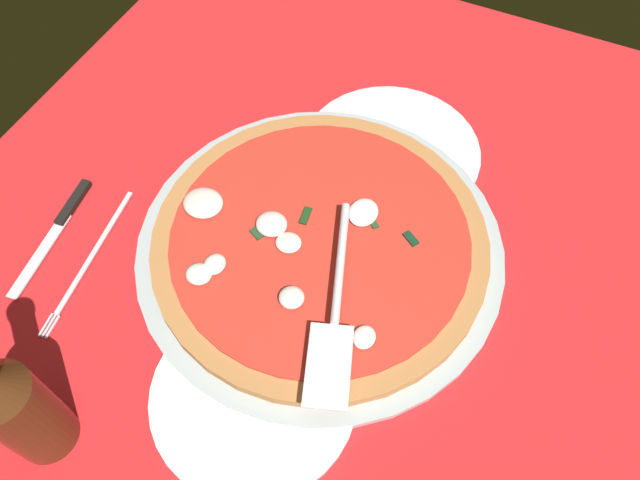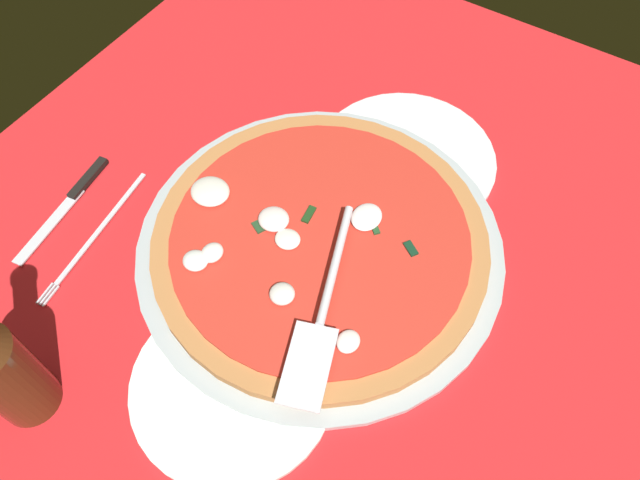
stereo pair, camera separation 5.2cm
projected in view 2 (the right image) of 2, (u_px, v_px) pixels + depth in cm
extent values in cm
cube|color=red|center=(356.00, 255.00, 77.54)|extent=(104.87, 104.87, 0.80)
cube|color=silver|center=(27.00, 425.00, 65.57)|extent=(6.17, 6.17, 0.10)
cube|color=silver|center=(201.00, 471.00, 62.99)|extent=(6.17, 6.17, 0.10)
cube|color=silver|center=(110.00, 407.00, 66.60)|extent=(6.17, 6.17, 0.10)
cube|color=silver|center=(29.00, 349.00, 70.21)|extent=(6.17, 6.17, 0.10)
cube|color=silver|center=(285.00, 452.00, 64.02)|extent=(6.17, 6.17, 0.10)
cube|color=silver|center=(192.00, 390.00, 67.63)|extent=(6.17, 6.17, 0.10)
cube|color=silver|center=(108.00, 334.00, 71.24)|extent=(6.17, 6.17, 0.10)
cube|color=silver|center=(32.00, 283.00, 74.85)|extent=(6.17, 6.17, 0.10)
cube|color=silver|center=(367.00, 434.00, 65.05)|extent=(6.17, 6.17, 0.10)
cube|color=silver|center=(271.00, 373.00, 68.66)|extent=(6.17, 6.17, 0.10)
cube|color=silver|center=(184.00, 319.00, 72.27)|extent=(6.17, 6.17, 0.10)
cube|color=silver|center=(105.00, 270.00, 75.88)|extent=(6.17, 6.17, 0.10)
cube|color=silver|center=(34.00, 225.00, 79.49)|extent=(6.17, 6.17, 0.10)
cube|color=silver|center=(446.00, 416.00, 66.08)|extent=(6.17, 6.17, 0.10)
cube|color=silver|center=(347.00, 357.00, 69.69)|extent=(6.17, 6.17, 0.10)
cube|color=silver|center=(258.00, 305.00, 73.30)|extent=(6.17, 6.17, 0.10)
cube|color=silver|center=(177.00, 257.00, 76.91)|extent=(6.17, 6.17, 0.10)
cube|color=silver|center=(103.00, 213.00, 80.52)|extent=(6.17, 6.17, 0.10)
cube|color=silver|center=(35.00, 173.00, 84.12)|extent=(6.17, 6.17, 0.10)
cube|color=silver|center=(636.00, 462.00, 63.50)|extent=(6.17, 6.17, 0.10)
cube|color=silver|center=(523.00, 399.00, 67.11)|extent=(6.17, 6.17, 0.10)
cube|color=silver|center=(421.00, 342.00, 70.72)|extent=(6.17, 6.17, 0.10)
cube|color=silver|center=(330.00, 290.00, 74.33)|extent=(6.17, 6.17, 0.10)
cube|color=silver|center=(246.00, 244.00, 77.94)|extent=(6.17, 6.17, 0.10)
cube|color=silver|center=(170.00, 201.00, 81.54)|extent=(6.17, 6.17, 0.10)
cube|color=silver|center=(101.00, 163.00, 85.15)|extent=(6.17, 6.17, 0.10)
cube|color=silver|center=(37.00, 127.00, 88.76)|extent=(6.17, 6.17, 0.10)
cube|color=silver|center=(598.00, 382.00, 68.14)|extent=(6.17, 6.17, 0.10)
cube|color=silver|center=(494.00, 327.00, 71.75)|extent=(6.17, 6.17, 0.10)
cube|color=silver|center=(400.00, 277.00, 75.36)|extent=(6.17, 6.17, 0.10)
cube|color=silver|center=(314.00, 231.00, 78.97)|extent=(6.17, 6.17, 0.10)
cube|color=silver|center=(236.00, 190.00, 82.57)|extent=(6.17, 6.17, 0.10)
cube|color=silver|center=(165.00, 152.00, 86.18)|extent=(6.17, 6.17, 0.10)
cube|color=silver|center=(99.00, 117.00, 89.79)|extent=(6.17, 6.17, 0.10)
cube|color=silver|center=(564.00, 312.00, 72.78)|extent=(6.17, 6.17, 0.10)
cube|color=silver|center=(468.00, 263.00, 76.39)|extent=(6.17, 6.17, 0.10)
cube|color=silver|center=(380.00, 219.00, 80.00)|extent=(6.17, 6.17, 0.10)
cube|color=silver|center=(301.00, 179.00, 83.60)|extent=(6.17, 6.17, 0.10)
cube|color=silver|center=(227.00, 142.00, 87.21)|extent=(6.17, 6.17, 0.10)
cube|color=silver|center=(160.00, 108.00, 90.82)|extent=(6.17, 6.17, 0.10)
cube|color=silver|center=(98.00, 76.00, 94.43)|extent=(6.17, 6.17, 0.10)
cube|color=silver|center=(632.00, 297.00, 73.81)|extent=(6.17, 6.17, 0.10)
cube|color=silver|center=(534.00, 250.00, 77.42)|extent=(6.17, 6.17, 0.10)
cube|color=silver|center=(445.00, 207.00, 81.03)|extent=(6.17, 6.17, 0.10)
cube|color=silver|center=(363.00, 168.00, 84.63)|extent=(6.17, 6.17, 0.10)
cube|color=silver|center=(288.00, 132.00, 88.24)|extent=(6.17, 6.17, 0.10)
cube|color=silver|center=(219.00, 99.00, 91.85)|extent=(6.17, 6.17, 0.10)
cube|color=silver|center=(155.00, 68.00, 95.46)|extent=(6.17, 6.17, 0.10)
cube|color=silver|center=(598.00, 238.00, 78.45)|extent=(6.17, 6.17, 0.10)
cube|color=silver|center=(508.00, 196.00, 82.06)|extent=(6.17, 6.17, 0.10)
cube|color=silver|center=(424.00, 157.00, 85.66)|extent=(6.17, 6.17, 0.10)
cube|color=silver|center=(348.00, 122.00, 89.27)|extent=(6.17, 6.17, 0.10)
cube|color=silver|center=(277.00, 90.00, 92.88)|extent=(6.17, 6.17, 0.10)
cube|color=silver|center=(212.00, 59.00, 96.49)|extent=(6.17, 6.17, 0.10)
cube|color=silver|center=(151.00, 32.00, 100.10)|extent=(6.17, 6.17, 0.10)
cube|color=silver|center=(569.00, 184.00, 83.09)|extent=(6.17, 6.17, 0.10)
cube|color=silver|center=(484.00, 147.00, 86.69)|extent=(6.17, 6.17, 0.10)
cube|color=silver|center=(406.00, 113.00, 90.30)|extent=(6.17, 6.17, 0.10)
cube|color=silver|center=(334.00, 81.00, 93.91)|extent=(6.17, 6.17, 0.10)
cube|color=silver|center=(267.00, 51.00, 97.52)|extent=(6.17, 6.17, 0.10)
cube|color=silver|center=(205.00, 24.00, 101.13)|extent=(6.17, 6.17, 0.10)
cube|color=silver|center=(629.00, 173.00, 84.12)|extent=(6.17, 6.17, 0.10)
cube|color=silver|center=(542.00, 137.00, 87.72)|extent=(6.17, 6.17, 0.10)
cube|color=silver|center=(463.00, 103.00, 91.33)|extent=(6.17, 6.17, 0.10)
cube|color=silver|center=(389.00, 72.00, 94.94)|extent=(6.17, 6.17, 0.10)
cube|color=silver|center=(321.00, 43.00, 98.55)|extent=(6.17, 6.17, 0.10)
cube|color=silver|center=(258.00, 16.00, 102.16)|extent=(6.17, 6.17, 0.10)
cube|color=silver|center=(599.00, 127.00, 88.75)|extent=(6.17, 6.17, 0.10)
cube|color=silver|center=(518.00, 94.00, 92.36)|extent=(6.17, 6.17, 0.10)
cube|color=silver|center=(444.00, 64.00, 95.97)|extent=(6.17, 6.17, 0.10)
cube|color=silver|center=(374.00, 35.00, 99.58)|extent=(6.17, 6.17, 0.10)
cube|color=silver|center=(310.00, 9.00, 103.19)|extent=(6.17, 6.17, 0.10)
cube|color=silver|center=(573.00, 85.00, 93.39)|extent=(6.17, 6.17, 0.10)
cube|color=silver|center=(497.00, 55.00, 97.00)|extent=(6.17, 6.17, 0.10)
cube|color=silver|center=(426.00, 28.00, 100.61)|extent=(6.17, 6.17, 0.10)
cube|color=silver|center=(361.00, 2.00, 104.22)|extent=(6.17, 6.17, 0.10)
cube|color=silver|center=(626.00, 76.00, 94.42)|extent=(6.17, 6.17, 0.10)
cube|color=silver|center=(549.00, 47.00, 98.03)|extent=(6.17, 6.17, 0.10)
cube|color=silver|center=(477.00, 20.00, 101.64)|extent=(6.17, 6.17, 0.10)
cylinder|color=#ACBABD|center=(320.00, 247.00, 76.90)|extent=(45.15, 45.15, 1.21)
cylinder|color=white|center=(233.00, 385.00, 67.38)|extent=(22.36, 22.36, 1.00)
cylinder|color=silver|center=(406.00, 159.00, 84.81)|extent=(24.40, 24.40, 1.00)
cylinder|color=#BB7840|center=(320.00, 241.00, 75.79)|extent=(41.05, 41.05, 1.45)
cylinder|color=red|center=(320.00, 237.00, 75.06)|extent=(36.49, 36.49, 0.30)
ellipsoid|color=white|center=(348.00, 342.00, 67.02)|extent=(2.89, 2.48, 0.88)
ellipsoid|color=white|center=(212.00, 253.00, 72.98)|extent=(2.89, 2.53, 1.21)
ellipsoid|color=white|center=(367.00, 217.00, 75.98)|extent=(4.33, 3.60, 0.86)
ellipsoid|color=white|center=(274.00, 219.00, 75.60)|extent=(3.68, 3.86, 1.22)
ellipsoid|color=white|center=(195.00, 261.00, 72.44)|extent=(2.86, 3.07, 1.13)
ellipsoid|color=silver|center=(282.00, 294.00, 69.96)|extent=(2.90, 2.93, 1.28)
ellipsoid|color=white|center=(288.00, 239.00, 74.24)|extent=(2.94, 3.15, 0.83)
ellipsoid|color=silver|center=(210.00, 191.00, 77.84)|extent=(4.65, 5.02, 1.32)
cube|color=#123620|center=(411.00, 249.00, 73.83)|extent=(1.94, 2.26, 0.30)
cube|color=#244627|center=(267.00, 222.00, 75.89)|extent=(3.96, 3.14, 0.30)
cube|color=#1C3D19|center=(308.00, 216.00, 76.43)|extent=(2.64, 1.27, 0.30)
cube|color=#214825|center=(367.00, 218.00, 76.28)|extent=(2.36, 2.14, 0.30)
cube|color=#224A26|center=(374.00, 227.00, 75.54)|extent=(2.04, 2.19, 0.30)
cube|color=silver|center=(308.00, 365.00, 64.46)|extent=(10.38, 7.54, 0.30)
cylinder|color=silver|center=(334.00, 262.00, 70.84)|extent=(15.26, 6.21, 1.00)
cube|color=white|center=(84.00, 220.00, 79.52)|extent=(21.73, 16.16, 0.60)
cube|color=silver|center=(102.00, 226.00, 78.46)|extent=(18.51, 3.00, 0.25)
cube|color=silver|center=(45.00, 293.00, 73.23)|extent=(3.00, 0.61, 0.25)
cube|color=silver|center=(48.00, 295.00, 73.13)|extent=(3.00, 0.61, 0.25)
cube|color=silver|center=(51.00, 296.00, 73.03)|extent=(3.00, 0.61, 0.25)
cube|color=black|center=(88.00, 178.00, 82.32)|extent=(7.33, 2.12, 0.80)
cube|color=silver|center=(50.00, 225.00, 78.54)|extent=(12.73, 3.02, 0.25)
cylinder|color=#482511|center=(8.00, 378.00, 61.41)|extent=(6.25, 6.25, 13.28)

